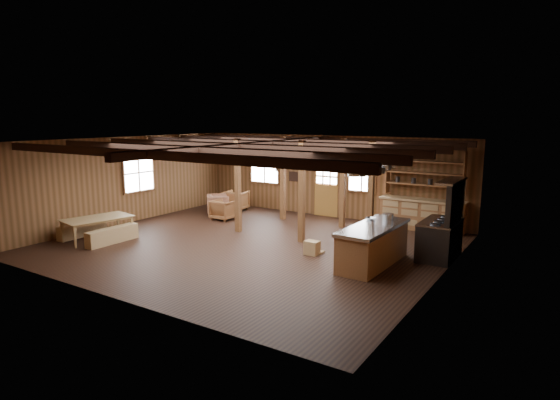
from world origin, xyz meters
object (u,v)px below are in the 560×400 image
(commercial_range, at_px, (442,233))
(armchair_c, at_px, (218,204))
(dining_table, at_px, (98,229))
(armchair_b, at_px, (224,210))
(kitchen_island, at_px, (373,245))
(armchair_a, at_px, (236,201))

(commercial_range, xyz_separation_m, armchair_c, (-8.06, 1.15, -0.28))
(dining_table, distance_m, armchair_b, 4.17)
(kitchen_island, relative_size, commercial_range, 1.29)
(armchair_c, bearing_deg, armchair_b, -171.59)
(commercial_range, height_order, armchair_a, commercial_range)
(kitchen_island, height_order, commercial_range, commercial_range)
(kitchen_island, height_order, armchair_c, kitchen_island)
(kitchen_island, height_order, armchair_b, kitchen_island)
(kitchen_island, distance_m, armchair_a, 7.53)
(dining_table, distance_m, armchair_a, 5.50)
(kitchen_island, distance_m, dining_table, 7.62)
(kitchen_island, xyz_separation_m, armchair_b, (-6.08, 1.91, -0.14))
(dining_table, height_order, armchair_b, armchair_b)
(commercial_range, xyz_separation_m, armchair_b, (-7.29, 0.51, -0.30))
(armchair_a, height_order, armchair_b, armchair_a)
(armchair_a, xyz_separation_m, armchair_b, (0.64, -1.49, -0.03))
(kitchen_island, bearing_deg, dining_table, -162.63)
(kitchen_island, height_order, dining_table, kitchen_island)
(commercial_range, distance_m, dining_table, 9.23)
(dining_table, bearing_deg, armchair_a, 4.88)
(armchair_c, bearing_deg, kitchen_island, -152.48)
(commercial_range, distance_m, armchair_a, 8.19)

